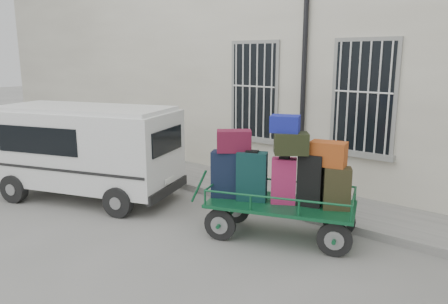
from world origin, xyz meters
The scene contains 5 objects.
ground centered at (0.00, 0.00, 0.00)m, with size 80.00×80.00×0.00m, color slate.
building centered at (0.00, 5.50, 3.00)m, with size 24.00×5.15×6.00m.
sidewalk centered at (0.00, 2.20, 0.07)m, with size 24.00×1.70×0.15m, color slate.
luggage_cart centered at (1.95, 0.40, 1.03)m, with size 2.90×1.88×2.13m.
van centered at (-2.46, -0.38, 1.16)m, with size 4.31×2.91×2.02m.
Camera 1 is at (5.72, -5.63, 3.06)m, focal length 35.00 mm.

